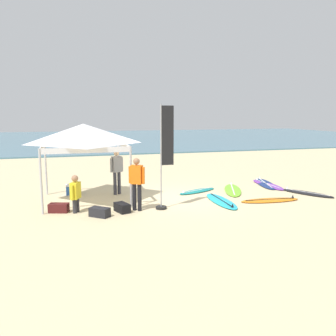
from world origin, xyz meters
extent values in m
plane|color=beige|center=(0.00, 0.00, 0.00)|extent=(80.00, 80.00, 0.00)
cube|color=teal|center=(0.00, 32.00, 0.05)|extent=(80.00, 36.00, 0.10)
cylinder|color=#B7B7BC|center=(-4.43, -0.83, 1.02)|extent=(0.07, 0.07, 2.05)
cylinder|color=#B7B7BC|center=(-1.65, -0.83, 1.02)|extent=(0.07, 0.07, 2.05)
cylinder|color=#B7B7BC|center=(-4.43, 1.96, 1.02)|extent=(0.07, 0.07, 2.05)
cylinder|color=#B7B7BC|center=(-1.65, 1.96, 1.02)|extent=(0.07, 0.07, 2.05)
cube|color=white|center=(-3.04, -0.83, 1.96)|extent=(2.79, 0.03, 0.18)
cube|color=white|center=(-3.04, 1.96, 1.96)|extent=(2.79, 0.03, 0.18)
cube|color=white|center=(-4.43, 0.57, 1.96)|extent=(0.03, 2.79, 0.18)
cube|color=white|center=(-1.65, 0.57, 1.96)|extent=(0.03, 2.79, 0.18)
pyramid|color=white|center=(-3.04, 0.57, 2.40)|extent=(2.91, 2.91, 0.70)
ellipsoid|color=navy|center=(4.73, 1.31, 0.04)|extent=(1.32, 2.52, 0.07)
cube|color=white|center=(4.73, 1.31, 0.07)|extent=(0.63, 1.99, 0.01)
cone|color=white|center=(5.02, 2.26, 0.13)|extent=(0.09, 0.09, 0.12)
ellipsoid|color=#19847F|center=(1.31, 0.77, 0.04)|extent=(1.90, 1.20, 0.07)
cube|color=white|center=(1.31, 0.77, 0.07)|extent=(1.46, 0.67, 0.01)
cone|color=white|center=(0.62, 0.47, 0.13)|extent=(0.09, 0.09, 0.12)
ellipsoid|color=black|center=(5.29, -0.78, 0.04)|extent=(1.44, 2.06, 0.07)
cube|color=white|center=(5.29, -0.78, 0.07)|extent=(0.85, 1.56, 0.01)
cone|color=white|center=(4.90, -0.04, 0.13)|extent=(0.09, 0.09, 0.12)
ellipsoid|color=orange|center=(3.27, -1.36, 0.04)|extent=(2.24, 0.74, 0.07)
cube|color=black|center=(3.27, -1.36, 0.07)|extent=(1.87, 0.17, 0.01)
cone|color=black|center=(4.17, -1.42, 0.13)|extent=(0.09, 0.09, 0.12)
ellipsoid|color=#23B2CC|center=(1.54, -0.97, 0.04)|extent=(0.74, 2.39, 0.07)
cube|color=black|center=(1.54, -0.97, 0.07)|extent=(0.13, 2.01, 0.01)
cone|color=black|center=(1.50, -1.94, 0.13)|extent=(0.09, 0.09, 0.12)
ellipsoid|color=#7AD12D|center=(2.76, 0.54, 0.04)|extent=(1.51, 2.44, 0.07)
cube|color=white|center=(2.76, 0.54, 0.07)|extent=(0.82, 1.88, 0.01)
cone|color=white|center=(3.13, 1.44, 0.13)|extent=(0.09, 0.09, 0.12)
ellipsoid|color=purple|center=(4.72, 1.09, 0.04)|extent=(0.69, 2.33, 0.07)
cube|color=white|center=(4.72, 1.09, 0.07)|extent=(0.10, 1.96, 0.01)
cone|color=white|center=(4.74, 2.03, 0.13)|extent=(0.09, 0.09, 0.12)
cylinder|color=#383842|center=(-1.74, 1.27, 0.44)|extent=(0.13, 0.13, 0.88)
cylinder|color=#383842|center=(-1.91, 1.21, 0.44)|extent=(0.13, 0.13, 0.88)
cube|color=gray|center=(-1.82, 1.24, 1.18)|extent=(0.41, 0.33, 0.60)
sphere|color=beige|center=(-1.82, 1.24, 1.60)|extent=(0.21, 0.21, 0.21)
cylinder|color=gray|center=(-1.61, 1.32, 1.16)|extent=(0.09, 0.09, 0.54)
cylinder|color=gray|center=(-2.04, 1.16, 1.16)|extent=(0.09, 0.09, 0.54)
cylinder|color=black|center=(-1.46, -1.28, 0.44)|extent=(0.13, 0.13, 0.88)
cylinder|color=black|center=(-1.61, -1.18, 0.44)|extent=(0.13, 0.13, 0.88)
cube|color=orange|center=(-1.53, -1.23, 1.18)|extent=(0.42, 0.38, 0.60)
sphere|color=#9E7051|center=(-1.53, -1.23, 1.60)|extent=(0.21, 0.21, 0.21)
cylinder|color=orange|center=(-1.34, -1.36, 1.16)|extent=(0.09, 0.09, 0.54)
cylinder|color=orange|center=(-1.72, -1.10, 1.16)|extent=(0.09, 0.09, 0.54)
cylinder|color=#2D2D33|center=(-3.47, -0.98, 0.23)|extent=(0.13, 0.13, 0.45)
cylinder|color=#2D2D33|center=(-3.39, -0.82, 0.23)|extent=(0.13, 0.13, 0.45)
cube|color=yellow|center=(-3.43, -0.90, 0.71)|extent=(0.36, 0.42, 0.52)
sphere|color=#9E7051|center=(-3.43, -0.90, 1.09)|extent=(0.21, 0.21, 0.21)
cylinder|color=yellow|center=(-3.54, -1.11, 0.69)|extent=(0.09, 0.09, 0.47)
cylinder|color=yellow|center=(-3.32, -0.70, 0.69)|extent=(0.09, 0.09, 0.47)
cylinder|color=#99999E|center=(-0.73, -1.26, 1.70)|extent=(0.04, 0.04, 3.40)
cube|color=black|center=(-0.51, -1.26, 2.40)|extent=(0.40, 0.02, 1.90)
cylinder|color=black|center=(-0.73, -1.26, 0.04)|extent=(0.36, 0.36, 0.08)
cube|color=#232328|center=(-2.76, -1.58, 0.14)|extent=(0.67, 0.63, 0.28)
cube|color=#4C1919|center=(-3.96, -0.73, 0.14)|extent=(0.67, 0.49, 0.28)
cube|color=black|center=(-2.02, -1.26, 0.14)|extent=(0.49, 0.67, 0.28)
cube|color=#2D60B7|center=(-3.49, 1.72, 0.17)|extent=(0.48, 0.34, 0.34)
cube|color=white|center=(-3.49, 1.72, 0.37)|extent=(0.50, 0.36, 0.05)
camera|label=1|loc=(-3.63, -12.00, 3.10)|focal=37.33mm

